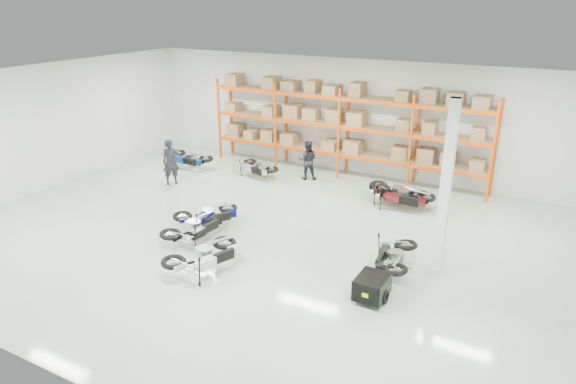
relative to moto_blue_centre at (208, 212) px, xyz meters
The scene contains 14 objects.
room 2.37m from the moto_blue_centre, ahead, with size 18.00×18.00×18.00m.
pallet_rack 7.13m from the moto_blue_centre, 76.54° to the left, with size 11.28×0.98×3.62m.
structural_column 7.07m from the moto_blue_centre, ahead, with size 0.25×0.25×4.50m, color white.
moto_blue_centre is the anchor object (origin of this frame).
moto_silver_left 2.73m from the moto_blue_centre, 54.66° to the right, with size 0.84×1.89×1.15m, color silver, non-canonical shape.
moto_black_far_left 0.96m from the moto_blue_centre, 75.50° to the right, with size 0.80×1.80×1.10m, color black, non-canonical shape.
moto_touring_right 5.82m from the moto_blue_centre, ahead, with size 0.77×1.74×1.06m, color black, non-canonical shape.
trailer 6.00m from the moto_blue_centre, 14.06° to the right, with size 0.77×1.45×0.61m.
moto_back_a 6.16m from the moto_blue_centre, 134.23° to the left, with size 0.82×1.84×1.12m, color navy, non-canonical shape.
moto_back_b 4.98m from the moto_blue_centre, 104.24° to the left, with size 0.72×1.62×0.99m, color #ABAEB5, non-canonical shape.
moto_back_c 6.42m from the moto_blue_centre, 45.97° to the left, with size 0.82×1.85×1.13m, color black, non-canonical shape.
moto_back_d 6.45m from the moto_blue_centre, 42.65° to the left, with size 0.84×1.88×1.15m, color #450D12, non-canonical shape.
person_left 4.48m from the moto_blue_centre, 144.38° to the left, with size 0.63×0.41×1.72m, color black.
person_back 5.58m from the moto_blue_centre, 83.12° to the left, with size 0.75×0.58×1.54m, color black.
Camera 1 is at (7.42, -11.81, 6.68)m, focal length 32.00 mm.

